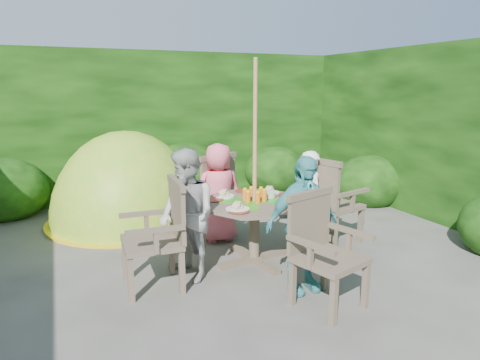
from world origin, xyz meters
name	(u,v)px	position (x,y,z in m)	size (l,w,h in m)	color
ground	(219,281)	(0.00, 0.00, 0.00)	(60.00, 60.00, 0.00)	#4B4843
hedge_enclosure	(180,142)	(0.00, 1.33, 1.25)	(9.00, 9.00, 2.50)	black
patio_table	(255,211)	(0.54, 0.31, 0.59)	(1.37, 1.37, 0.84)	#4A3D30
parasol_pole	(255,164)	(0.53, 0.31, 1.10)	(0.04, 0.04, 2.20)	#9C6E3E
garden_chair_right	(329,200)	(1.61, 0.47, 0.56)	(0.69, 0.74, 1.04)	#4A3D30
garden_chair_left	(161,233)	(-0.54, 0.13, 0.54)	(0.57, 0.63, 1.01)	#4A3D30
garden_chair_back	(209,193)	(0.39, 1.39, 0.55)	(0.79, 0.75, 1.04)	#4A3D30
garden_chair_front	(323,248)	(0.69, -0.78, 0.52)	(0.71, 0.66, 0.97)	#4A3D30
child_right	(310,200)	(1.33, 0.43, 0.59)	(0.43, 0.28, 1.19)	white
child_left	(187,215)	(-0.26, 0.19, 0.66)	(0.64, 0.50, 1.33)	#A9A9A4
child_back	(219,193)	(0.41, 1.10, 0.62)	(0.61, 0.39, 1.24)	#EB6176
child_front	(302,225)	(0.66, -0.48, 0.65)	(0.76, 0.32, 1.30)	teal
dome_tent	(129,220)	(-0.51, 2.39, 0.00)	(2.63, 2.63, 2.62)	#6CBD24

